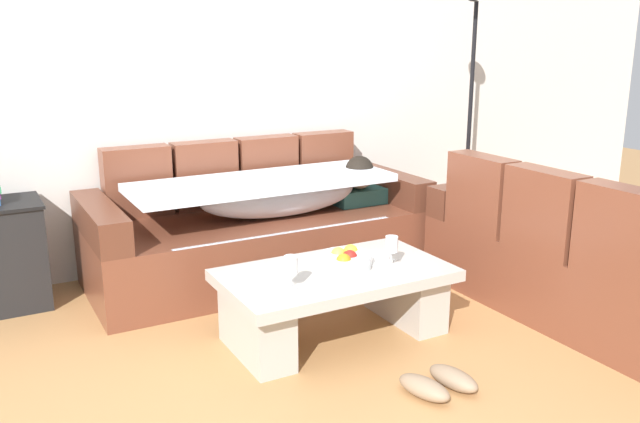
% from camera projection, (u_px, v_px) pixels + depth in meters
% --- Properties ---
extents(ground_plane, '(14.00, 14.00, 0.00)m').
position_uv_depth(ground_plane, '(359.00, 390.00, 3.06)').
color(ground_plane, '#B07D4A').
extents(back_wall, '(9.00, 0.10, 2.70)m').
position_uv_depth(back_wall, '(194.00, 70.00, 4.53)').
color(back_wall, silver).
rests_on(back_wall, ground_plane).
extents(couch_along_wall, '(2.22, 0.92, 0.88)m').
position_uv_depth(couch_along_wall, '(262.00, 227.00, 4.46)').
color(couch_along_wall, brown).
rests_on(couch_along_wall, ground_plane).
extents(couch_near_window, '(0.92, 1.84, 0.88)m').
position_uv_depth(couch_near_window, '(582.00, 256.00, 3.87)').
color(couch_near_window, brown).
rests_on(couch_near_window, ground_plane).
extents(coffee_table, '(1.20, 0.68, 0.38)m').
position_uv_depth(coffee_table, '(335.00, 295.00, 3.54)').
color(coffee_table, '#B1ADA6').
rests_on(coffee_table, ground_plane).
extents(fruit_bowl, '(0.28, 0.28, 0.10)m').
position_uv_depth(fruit_bowl, '(346.00, 259.00, 3.54)').
color(fruit_bowl, silver).
rests_on(fruit_bowl, coffee_table).
extents(wine_glass_near_left, '(0.07, 0.07, 0.17)m').
position_uv_depth(wine_glass_near_left, '(291.00, 266.00, 3.22)').
color(wine_glass_near_left, silver).
rests_on(wine_glass_near_left, coffee_table).
extents(wine_glass_near_right, '(0.07, 0.07, 0.17)m').
position_uv_depth(wine_glass_near_right, '(392.00, 245.00, 3.53)').
color(wine_glass_near_right, silver).
rests_on(wine_glass_near_right, coffee_table).
extents(open_magazine, '(0.30, 0.23, 0.01)m').
position_uv_depth(open_magazine, '(364.00, 260.00, 3.65)').
color(open_magazine, white).
rests_on(open_magazine, coffee_table).
extents(floor_lamp, '(0.33, 0.31, 1.95)m').
position_uv_depth(floor_lamp, '(469.00, 98.00, 5.02)').
color(floor_lamp, black).
rests_on(floor_lamp, ground_plane).
extents(pair_of_shoes, '(0.35, 0.29, 0.09)m').
position_uv_depth(pair_of_shoes, '(439.00, 383.00, 3.03)').
color(pair_of_shoes, '#8C7259').
rests_on(pair_of_shoes, ground_plane).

